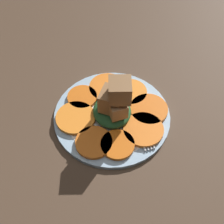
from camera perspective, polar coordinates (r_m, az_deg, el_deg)
The scene contains 12 objects.
table_slab at distance 71.53cm, azimuth 0.00°, elevation -1.48°, with size 120.00×120.00×2.00cm, color #4C3828.
plate at distance 70.29cm, azimuth 0.00°, elevation -0.77°, with size 26.10×26.10×1.05cm.
carrot_slice_0 at distance 69.08cm, azimuth -6.65°, elevation -1.28°, with size 8.76×8.76×0.82cm, color orange.
carrot_slice_1 at distance 65.47cm, azimuth -3.34°, elevation -5.55°, with size 7.80×7.80×0.82cm, color orange.
carrot_slice_2 at distance 65.08cm, azimuth 0.98°, elevation -5.99°, with size 7.15×7.15×0.82cm, color #D55F13.
carrot_slice_3 at distance 67.40cm, azimuth 5.75°, elevation -3.20°, with size 8.76×8.76×0.82cm, color orange.
carrot_slice_4 at distance 70.78cm, azimuth 6.73°, elevation 0.59°, with size 8.59×8.59×0.82cm, color orange.
carrot_slice_5 at distance 73.48cm, azimuth 3.40°, elevation 3.64°, with size 7.71×7.71×0.82cm, color orange.
carrot_slice_6 at distance 74.27cm, azimuth -1.03°, elevation 4.47°, with size 8.69×8.69×0.82cm, color orange.
carrot_slice_7 at distance 72.70cm, azimuth -5.47°, elevation 2.71°, with size 6.88×6.88×0.82cm, color orange.
center_pile at distance 65.99cm, azimuth 0.45°, elevation 1.65°, with size 9.34×8.40×11.79cm.
fork at distance 69.43cm, azimuth 4.52°, elevation -0.89°, with size 18.45×4.22×0.40cm.
Camera 1 is at (-40.65, 5.86, 59.56)cm, focal length 50.00 mm.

